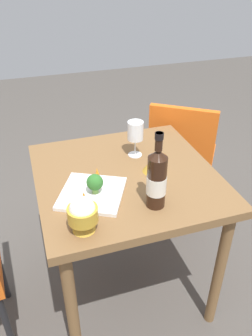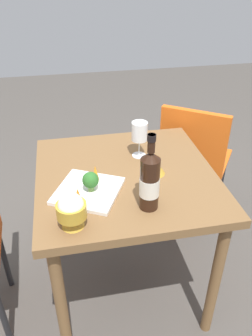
# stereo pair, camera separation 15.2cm
# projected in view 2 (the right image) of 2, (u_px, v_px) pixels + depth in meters

# --- Properties ---
(ground_plane) EXTENTS (8.00, 8.00, 0.00)m
(ground_plane) POSITION_uv_depth(u_px,v_px,m) (126.00, 283.00, 1.94)
(ground_plane) COLOR #4C4742
(dining_table) EXTENTS (0.80, 0.80, 0.76)m
(dining_table) POSITION_uv_depth(u_px,v_px,m) (126.00, 192.00, 1.59)
(dining_table) COLOR brown
(dining_table) RESTS_ON ground_plane
(chair_by_wall) EXTENTS (0.56, 0.56, 0.85)m
(chair_by_wall) POSITION_uv_depth(u_px,v_px,m) (194.00, 154.00, 2.13)
(chair_by_wall) COLOR orange
(chair_by_wall) RESTS_ON ground_plane
(wine_bottle) EXTENTS (0.08, 0.08, 0.32)m
(wine_bottle) POSITION_uv_depth(u_px,v_px,m) (150.00, 181.00, 1.27)
(wine_bottle) COLOR black
(wine_bottle) RESTS_ON dining_table
(wine_glass) EXTENTS (0.08, 0.08, 0.18)m
(wine_glass) POSITION_uv_depth(u_px,v_px,m) (140.00, 132.00, 1.60)
(wine_glass) COLOR white
(wine_glass) RESTS_ON dining_table
(rice_bowl) EXTENTS (0.11, 0.11, 0.14)m
(rice_bowl) POSITION_uv_depth(u_px,v_px,m) (71.00, 210.00, 1.20)
(rice_bowl) COLOR gold
(rice_bowl) RESTS_ON dining_table
(rice_bowl_lid) EXTENTS (0.10, 0.10, 0.09)m
(rice_bowl_lid) POSITION_uv_depth(u_px,v_px,m) (154.00, 166.00, 1.52)
(rice_bowl_lid) COLOR gold
(rice_bowl_lid) RESTS_ON dining_table
(serving_plate) EXTENTS (0.34, 0.34, 0.02)m
(serving_plate) POSITION_uv_depth(u_px,v_px,m) (88.00, 191.00, 1.41)
(serving_plate) COLOR white
(serving_plate) RESTS_ON dining_table
(broccoli_floret) EXTENTS (0.07, 0.07, 0.09)m
(broccoli_floret) POSITION_uv_depth(u_px,v_px,m) (91.00, 180.00, 1.37)
(broccoli_floret) COLOR #729E4C
(broccoli_floret) RESTS_ON serving_plate
(carrot_garnish_left) EXTENTS (0.03, 0.03, 0.07)m
(carrot_garnish_left) POSITION_uv_depth(u_px,v_px,m) (95.00, 173.00, 1.45)
(carrot_garnish_left) COLOR orange
(carrot_garnish_left) RESTS_ON serving_plate
(carrot_garnish_right) EXTENTS (0.03, 0.03, 0.06)m
(carrot_garnish_right) POSITION_uv_depth(u_px,v_px,m) (78.00, 194.00, 1.33)
(carrot_garnish_right) COLOR orange
(carrot_garnish_right) RESTS_ON serving_plate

